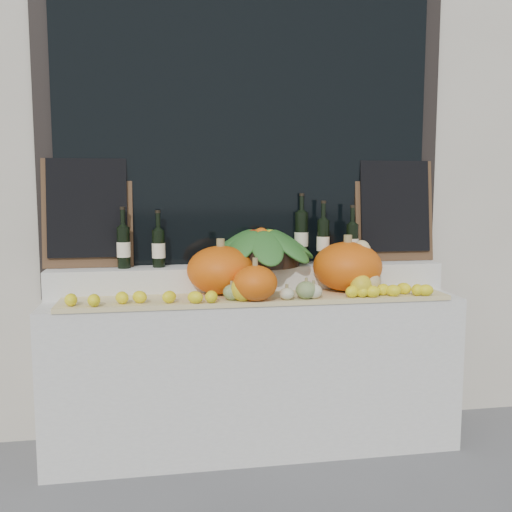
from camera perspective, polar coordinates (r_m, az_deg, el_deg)
storefront_facade at (r=3.96m, az=-2.03°, el=17.83°), size 7.00×0.94×4.50m
display_sill at (r=3.35m, az=-0.22°, el=-11.48°), size 2.30×0.55×0.88m
rear_tier at (r=3.37m, az=-0.64°, el=-2.25°), size 2.30×0.25×0.16m
straw_bedding at (r=3.11m, az=0.15°, el=-4.27°), size 2.10×0.32×0.02m
pumpkin_left at (r=3.17m, az=-3.54°, el=-1.40°), size 0.38×0.38×0.27m
pumpkin_right at (r=3.29m, az=9.12°, el=-1.04°), size 0.44×0.44×0.28m
pumpkin_center at (r=2.97m, az=-0.08°, el=-2.73°), size 0.30×0.30×0.19m
butternut_squash at (r=3.25m, az=10.86°, el=-1.52°), size 0.15×0.21×0.29m
decorative_gourds at (r=3.03m, az=3.76°, el=-3.30°), size 0.81×0.14×0.15m
lemon_heap at (r=3.00m, az=0.51°, el=-3.84°), size 2.20×0.16×0.06m
produce_bowl at (r=3.34m, az=0.53°, el=0.92°), size 0.68×0.68×0.23m
wine_bottle_far_left at (r=3.29m, az=-13.10°, el=0.91°), size 0.08×0.08×0.35m
wine_bottle_near_left at (r=3.30m, az=-9.72°, el=0.81°), size 0.08×0.08×0.33m
wine_bottle_tall at (r=3.46m, az=4.56°, el=1.93°), size 0.08×0.08×0.42m
wine_bottle_near_right at (r=3.42m, az=6.72°, el=1.50°), size 0.08×0.08×0.38m
wine_bottle_far_right at (r=3.46m, az=9.58°, el=1.29°), size 0.08×0.08×0.35m
chalkboard_left at (r=3.37m, az=-16.50°, el=4.36°), size 0.50×0.11×0.62m
chalkboard_right at (r=3.65m, az=13.67°, el=4.62°), size 0.50×0.11×0.62m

